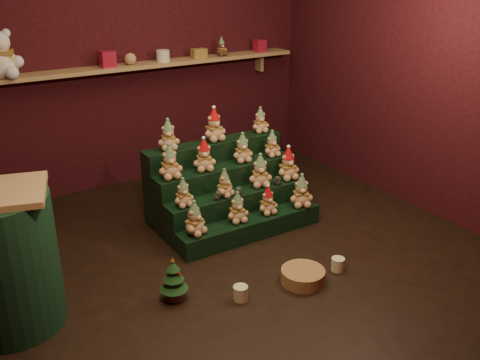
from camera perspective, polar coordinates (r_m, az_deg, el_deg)
ground at (r=4.63m, az=-0.09°, el=-7.54°), size 4.00×4.00×0.00m
back_wall at (r=5.92m, az=-10.96°, el=13.16°), size 4.00×0.10×2.80m
front_wall at (r=2.68m, az=23.84°, el=0.58°), size 4.00×0.10×2.80m
right_wall at (r=5.46m, az=18.87°, el=11.64°), size 0.10×4.00×2.80m
back_shelf at (r=5.78m, az=-10.21°, el=11.92°), size 3.60×0.26×0.24m
riser_tier_front at (r=4.81m, az=1.16°, el=-5.10°), size 1.40×0.22×0.18m
riser_tier_midfront at (r=4.93m, az=-0.23°, el=-3.18°), size 1.40×0.22×0.36m
riser_tier_midback at (r=5.07m, az=-1.54°, el=-1.35°), size 1.40×0.22×0.54m
riser_tier_back at (r=5.21m, az=-2.79°, el=0.38°), size 1.40×0.22×0.72m
teddy_0 at (r=4.46m, az=-4.89°, el=-4.08°), size 0.27×0.27×0.29m
teddy_1 at (r=4.66m, az=-0.28°, el=-2.94°), size 0.21×0.20×0.27m
teddy_2 at (r=4.82m, az=2.98°, el=-2.17°), size 0.19×0.17×0.26m
teddy_3 at (r=4.98m, az=6.56°, el=-1.14°), size 0.27×0.26×0.31m
teddy_4 at (r=4.56m, az=-6.08°, el=-1.34°), size 0.18×0.16×0.25m
teddy_5 at (r=4.73m, az=-1.67°, el=-0.33°), size 0.23×0.23×0.25m
teddy_6 at (r=4.93m, az=2.16°, el=1.02°), size 0.27×0.25×0.30m
teddy_7 at (r=5.11m, az=5.14°, el=1.76°), size 0.23×0.21×0.31m
teddy_8 at (r=4.68m, az=-7.51°, el=1.95°), size 0.23×0.21×0.30m
teddy_9 at (r=4.83m, az=-3.86°, el=2.68°), size 0.25×0.24×0.29m
teddy_10 at (r=5.03m, az=0.26°, el=3.46°), size 0.22×0.21×0.27m
teddy_11 at (r=5.19m, az=3.42°, el=3.87°), size 0.19×0.17×0.25m
teddy_12 at (r=4.86m, az=-7.67°, el=4.82°), size 0.24×0.22×0.28m
teddy_13 at (r=5.06m, az=-2.78°, el=5.90°), size 0.23×0.21×0.31m
teddy_14 at (r=5.33m, az=2.17°, el=6.40°), size 0.20×0.18×0.25m
snow_globe_a at (r=4.68m, az=-2.42°, el=-1.67°), size 0.06×0.06×0.09m
snow_globe_b at (r=4.78m, az=-0.15°, el=-1.14°), size 0.06×0.06×0.08m
snow_globe_c at (r=5.00m, az=4.01°, el=-0.04°), size 0.07×0.07×0.09m
side_table at (r=3.86m, az=-23.85°, el=-7.85°), size 0.77×0.69×0.99m
mini_christmas_tree at (r=3.96m, az=-7.11°, el=-10.47°), size 0.21×0.21×0.35m
mug_left at (r=3.99m, az=0.06°, el=-11.96°), size 0.11×0.11×0.11m
mug_right at (r=4.40m, az=10.39°, el=-8.83°), size 0.11×0.11×0.11m
wicker_basket at (r=4.22m, az=6.72°, el=-10.13°), size 0.37×0.37×0.11m
brown_bear at (r=6.13m, az=-1.98°, el=14.01°), size 0.14×0.13×0.20m
gift_tin_red_a at (r=5.61m, az=-13.97°, el=12.41°), size 0.14×0.14×0.16m
gift_tin_cream at (r=5.82m, az=-8.21°, el=12.98°), size 0.14×0.14×0.12m
gift_tin_red_b at (r=6.41m, az=2.12°, el=14.12°), size 0.12×0.12×0.14m
shelf_plush_ball at (r=5.69m, az=-11.62°, el=12.54°), size 0.12×0.12×0.12m
scarf_gift_box at (r=6.01m, az=-4.40°, el=13.32°), size 0.16×0.10×0.10m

